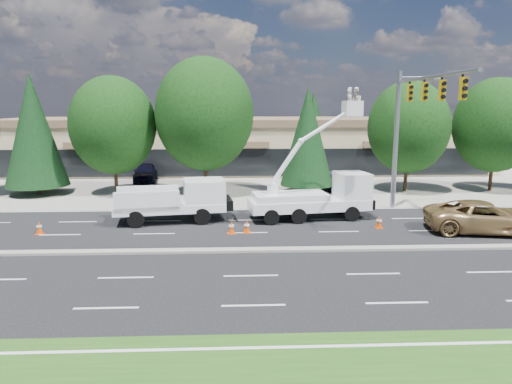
{
  "coord_description": "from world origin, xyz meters",
  "views": [
    {
      "loc": [
        -0.53,
        -20.64,
        6.71
      ],
      "look_at": [
        0.44,
        2.39,
        2.4
      ],
      "focal_mm": 32.0,
      "sensor_mm": 36.0,
      "label": 1
    }
  ],
  "objects_px": {
    "signal_mast": "(410,118)",
    "minivan": "(484,217)",
    "utility_pickup": "(178,205)",
    "bucket_truck": "(321,191)"
  },
  "relations": [
    {
      "from": "signal_mast",
      "to": "minivan",
      "type": "bearing_deg",
      "value": -56.44
    },
    {
      "from": "utility_pickup",
      "to": "minivan",
      "type": "height_order",
      "value": "utility_pickup"
    },
    {
      "from": "utility_pickup",
      "to": "bucket_truck",
      "type": "height_order",
      "value": "bucket_truck"
    },
    {
      "from": "bucket_truck",
      "to": "signal_mast",
      "type": "bearing_deg",
      "value": -0.39
    },
    {
      "from": "signal_mast",
      "to": "bucket_truck",
      "type": "distance_m",
      "value": 7.04
    },
    {
      "from": "utility_pickup",
      "to": "signal_mast",
      "type": "bearing_deg",
      "value": -4.37
    },
    {
      "from": "bucket_truck",
      "to": "minivan",
      "type": "height_order",
      "value": "bucket_truck"
    },
    {
      "from": "signal_mast",
      "to": "bucket_truck",
      "type": "relative_size",
      "value": 1.29
    },
    {
      "from": "bucket_truck",
      "to": "minivan",
      "type": "bearing_deg",
      "value": -30.98
    },
    {
      "from": "signal_mast",
      "to": "bucket_truck",
      "type": "xyz_separation_m",
      "value": [
        -5.48,
        -0.74,
        -4.35
      ]
    }
  ]
}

